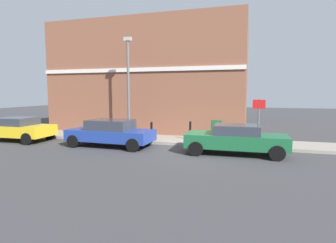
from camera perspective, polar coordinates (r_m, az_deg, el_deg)
name	(u,v)px	position (r m, az deg, el deg)	size (l,w,h in m)	color
ground	(200,151)	(13.26, 6.67, -6.03)	(80.00, 80.00, 0.00)	#38383A
sidewalk	(109,137)	(17.14, -12.28, -3.11)	(2.33, 30.00, 0.15)	gray
corner_building	(156,79)	(21.13, -2.45, 8.79)	(8.07, 13.33, 7.54)	brown
car_green	(236,139)	(12.61, 13.99, -3.53)	(1.86, 4.45, 1.34)	#195933
car_blue	(111,132)	(14.32, -11.89, -2.25)	(1.98, 4.45, 1.39)	navy
car_yellow	(18,129)	(17.86, -28.86, -1.29)	(2.04, 3.97, 1.35)	gold
utility_cabinet	(216,132)	(14.88, 10.05, -2.09)	(0.46, 0.61, 1.15)	#1E4C28
bollard_near_cabinet	(190,130)	(15.20, 4.66, -1.75)	(0.14, 0.14, 1.04)	black
bollard_far_kerb	(151,130)	(14.93, -3.47, -1.89)	(0.14, 0.14, 1.04)	black
street_sign	(259,115)	(14.11, 18.39, 1.26)	(0.08, 0.60, 2.30)	#59595B
lamppost	(128,83)	(15.94, -8.28, 7.93)	(0.20, 0.44, 5.72)	#59595B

